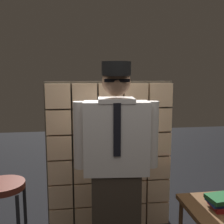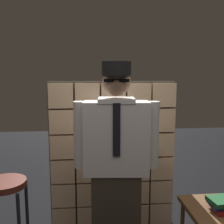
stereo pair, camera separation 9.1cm
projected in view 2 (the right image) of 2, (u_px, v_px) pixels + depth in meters
glass_block_wall at (113, 157)px, 2.74m from camera, size 1.31×0.10×1.57m
standing_person at (116, 164)px, 2.14m from camera, size 0.69×0.31×1.71m
bar_stool at (6, 204)px, 2.13m from camera, size 0.34×0.34×0.78m
side_table at (219, 217)px, 2.13m from camera, size 0.52×0.52×0.55m
book_stack at (224, 204)px, 2.08m from camera, size 0.25×0.20×0.10m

